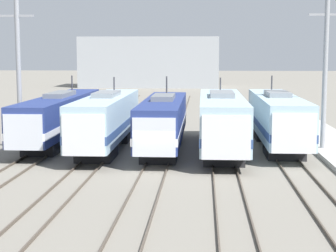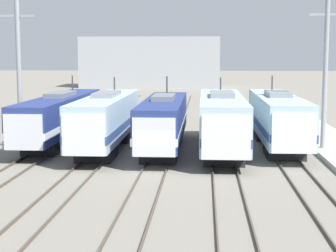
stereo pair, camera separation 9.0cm
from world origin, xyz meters
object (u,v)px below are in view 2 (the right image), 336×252
at_px(locomotive_center_right, 222,122).
at_px(locomotive_far_right, 278,119).
at_px(locomotive_center, 163,122).
at_px(catenary_tower_right, 325,72).
at_px(locomotive_far_left, 59,117).
at_px(locomotive_center_left, 106,120).
at_px(catenary_tower_left, 19,72).

xyz_separation_m(locomotive_center_right, locomotive_far_right, (4.22, 2.09, -0.05)).
xyz_separation_m(locomotive_center, catenary_tower_right, (11.47, 0.17, 3.63)).
bearing_deg(locomotive_center_right, locomotive_center, 174.95).
bearing_deg(locomotive_center, catenary_tower_right, 0.84).
xyz_separation_m(locomotive_far_left, locomotive_far_right, (16.89, -1.29, 0.10)).
distance_m(locomotive_center_left, locomotive_center_right, 8.46).
xyz_separation_m(locomotive_center, locomotive_far_right, (8.44, 1.71, 0.08)).
height_order(locomotive_center, catenary_tower_left, catenary_tower_left).
bearing_deg(locomotive_center, locomotive_far_right, 11.47).
height_order(locomotive_far_left, locomotive_center_right, locomotive_center_right).
bearing_deg(locomotive_far_left, locomotive_center_left, -33.93).
xyz_separation_m(locomotive_far_left, catenary_tower_right, (19.91, -2.84, 3.66)).
height_order(locomotive_center_left, catenary_tower_right, catenary_tower_right).
relative_size(locomotive_center, locomotive_center_right, 0.96).
bearing_deg(locomotive_far_left, locomotive_far_right, -4.37).
bearing_deg(locomotive_center_right, catenary_tower_right, 4.27).
relative_size(locomotive_center, catenary_tower_right, 1.46).
relative_size(locomotive_far_right, catenary_tower_right, 1.49).
relative_size(locomotive_far_left, catenary_tower_right, 1.71).
bearing_deg(locomotive_center_left, locomotive_far_right, 6.97).
relative_size(locomotive_far_left, locomotive_far_right, 1.15).
relative_size(locomotive_center_right, catenary_tower_left, 1.53).
bearing_deg(locomotive_center, locomotive_center_right, -5.05).
distance_m(locomotive_center_right, catenary_tower_right, 8.06).
xyz_separation_m(locomotive_center_left, catenary_tower_left, (-6.37, 0.00, 3.54)).
bearing_deg(locomotive_center, catenary_tower_left, 179.09).
bearing_deg(locomotive_far_left, catenary_tower_right, -8.11).
relative_size(locomotive_center, locomotive_far_right, 0.99).
xyz_separation_m(locomotive_center, locomotive_center_right, (4.22, -0.37, 0.13)).
height_order(locomotive_far_right, catenary_tower_right, catenary_tower_right).
xyz_separation_m(locomotive_center_left, catenary_tower_right, (15.69, 0.00, 3.54)).
height_order(locomotive_center, locomotive_far_right, locomotive_far_right).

